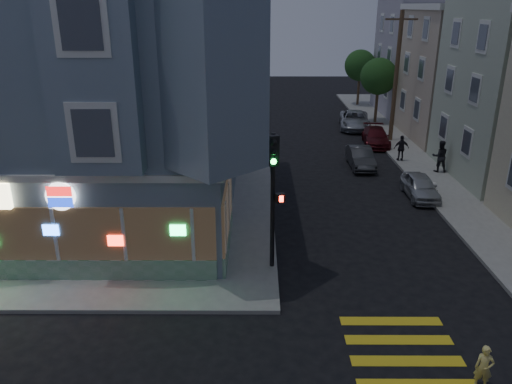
{
  "coord_description": "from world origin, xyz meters",
  "views": [
    {
      "loc": [
        2.27,
        -11.78,
        9.43
      ],
      "look_at": [
        2.19,
        6.45,
        2.59
      ],
      "focal_mm": 35.0,
      "sensor_mm": 36.0,
      "label": 1
    }
  ],
  "objects_px": {
    "street_tree_near": "(379,77)",
    "running_child": "(484,368)",
    "street_tree_far": "(360,65)",
    "utility_pole": "(396,75)",
    "parked_car_a": "(420,187)",
    "parked_car_b": "(361,158)",
    "traffic_signal": "(274,180)",
    "pedestrian_b": "(401,148)",
    "fire_hydrant": "(433,189)",
    "parked_car_c": "(376,137)",
    "parked_car_d": "(354,120)",
    "pedestrian_a": "(440,156)"
  },
  "relations": [
    {
      "from": "street_tree_far",
      "to": "pedestrian_b",
      "type": "xyz_separation_m",
      "value": [
        -0.85,
        -19.25,
        -2.98
      ]
    },
    {
      "from": "street_tree_far",
      "to": "fire_hydrant",
      "type": "bearing_deg",
      "value": -92.01
    },
    {
      "from": "utility_pole",
      "to": "parked_car_b",
      "type": "bearing_deg",
      "value": -118.7
    },
    {
      "from": "street_tree_near",
      "to": "traffic_signal",
      "type": "xyz_separation_m",
      "value": [
        -9.38,
        -25.13,
        -0.29
      ]
    },
    {
      "from": "utility_pole",
      "to": "parked_car_c",
      "type": "height_order",
      "value": "utility_pole"
    },
    {
      "from": "street_tree_far",
      "to": "traffic_signal",
      "type": "xyz_separation_m",
      "value": [
        -9.38,
        -33.13,
        -0.29
      ]
    },
    {
      "from": "parked_car_b",
      "to": "parked_car_d",
      "type": "height_order",
      "value": "parked_car_d"
    },
    {
      "from": "pedestrian_a",
      "to": "fire_hydrant",
      "type": "xyz_separation_m",
      "value": [
        -1.7,
        -4.21,
        -0.52
      ]
    },
    {
      "from": "running_child",
      "to": "parked_car_a",
      "type": "xyz_separation_m",
      "value": [
        2.57,
        13.86,
        -0.02
      ]
    },
    {
      "from": "parked_car_b",
      "to": "fire_hydrant",
      "type": "height_order",
      "value": "parked_car_b"
    },
    {
      "from": "pedestrian_b",
      "to": "fire_hydrant",
      "type": "distance_m",
      "value": 6.47
    },
    {
      "from": "parked_car_a",
      "to": "parked_car_b",
      "type": "distance_m",
      "value": 5.61
    },
    {
      "from": "parked_car_b",
      "to": "parked_car_d",
      "type": "bearing_deg",
      "value": 81.88
    },
    {
      "from": "pedestrian_b",
      "to": "parked_car_d",
      "type": "distance_m",
      "value": 9.52
    },
    {
      "from": "utility_pole",
      "to": "street_tree_near",
      "type": "xyz_separation_m",
      "value": [
        0.2,
        6.0,
        -0.86
      ]
    },
    {
      "from": "street_tree_near",
      "to": "parked_car_b",
      "type": "bearing_deg",
      "value": -106.43
    },
    {
      "from": "pedestrian_a",
      "to": "fire_hydrant",
      "type": "bearing_deg",
      "value": 70.37
    },
    {
      "from": "pedestrian_a",
      "to": "parked_car_d",
      "type": "distance_m",
      "value": 12.04
    },
    {
      "from": "street_tree_near",
      "to": "running_child",
      "type": "relative_size",
      "value": 4.2
    },
    {
      "from": "parked_car_c",
      "to": "traffic_signal",
      "type": "bearing_deg",
      "value": -107.79
    },
    {
      "from": "running_child",
      "to": "pedestrian_a",
      "type": "height_order",
      "value": "pedestrian_a"
    },
    {
      "from": "street_tree_near",
      "to": "traffic_signal",
      "type": "bearing_deg",
      "value": -110.47
    },
    {
      "from": "running_child",
      "to": "parked_car_c",
      "type": "bearing_deg",
      "value": 102.52
    },
    {
      "from": "parked_car_d",
      "to": "utility_pole",
      "type": "bearing_deg",
      "value": -58.4
    },
    {
      "from": "utility_pole",
      "to": "parked_car_d",
      "type": "xyz_separation_m",
      "value": [
        -1.9,
        4.19,
        -4.1
      ]
    },
    {
      "from": "street_tree_near",
      "to": "running_child",
      "type": "xyz_separation_m",
      "value": [
        -4.07,
        -31.27,
        -3.3
      ]
    },
    {
      "from": "utility_pole",
      "to": "parked_car_a",
      "type": "distance_m",
      "value": 12.22
    },
    {
      "from": "pedestrian_a",
      "to": "parked_car_b",
      "type": "relative_size",
      "value": 0.5
    },
    {
      "from": "parked_car_b",
      "to": "traffic_signal",
      "type": "height_order",
      "value": "traffic_signal"
    },
    {
      "from": "running_child",
      "to": "parked_car_b",
      "type": "distance_m",
      "value": 19.06
    },
    {
      "from": "utility_pole",
      "to": "parked_car_c",
      "type": "relative_size",
      "value": 2.12
    },
    {
      "from": "parked_car_b",
      "to": "traffic_signal",
      "type": "bearing_deg",
      "value": -113.99
    },
    {
      "from": "street_tree_far",
      "to": "traffic_signal",
      "type": "relative_size",
      "value": 1.03
    },
    {
      "from": "street_tree_near",
      "to": "parked_car_d",
      "type": "bearing_deg",
      "value": -139.2
    },
    {
      "from": "utility_pole",
      "to": "fire_hydrant",
      "type": "xyz_separation_m",
      "value": [
        -0.7,
        -11.7,
        -4.23
      ]
    },
    {
      "from": "pedestrian_b",
      "to": "traffic_signal",
      "type": "xyz_separation_m",
      "value": [
        -8.53,
        -13.88,
        2.68
      ]
    },
    {
      "from": "traffic_signal",
      "to": "running_child",
      "type": "bearing_deg",
      "value": -69.77
    },
    {
      "from": "parked_car_c",
      "to": "parked_car_b",
      "type": "bearing_deg",
      "value": -106.28
    },
    {
      "from": "street_tree_near",
      "to": "parked_car_a",
      "type": "relative_size",
      "value": 1.49
    },
    {
      "from": "street_tree_far",
      "to": "parked_car_c",
      "type": "height_order",
      "value": "street_tree_far"
    },
    {
      "from": "parked_car_a",
      "to": "parked_car_d",
      "type": "relative_size",
      "value": 0.71
    },
    {
      "from": "utility_pole",
      "to": "street_tree_far",
      "type": "xyz_separation_m",
      "value": [
        0.2,
        14.0,
        -0.86
      ]
    },
    {
      "from": "street_tree_near",
      "to": "parked_car_d",
      "type": "relative_size",
      "value": 1.06
    },
    {
      "from": "utility_pole",
      "to": "parked_car_b",
      "type": "relative_size",
      "value": 2.39
    },
    {
      "from": "street_tree_far",
      "to": "running_child",
      "type": "height_order",
      "value": "street_tree_far"
    },
    {
      "from": "street_tree_near",
      "to": "parked_car_a",
      "type": "xyz_separation_m",
      "value": [
        -1.5,
        -17.41,
        -3.33
      ]
    },
    {
      "from": "street_tree_near",
      "to": "street_tree_far",
      "type": "bearing_deg",
      "value": 90.0
    },
    {
      "from": "utility_pole",
      "to": "parked_car_a",
      "type": "height_order",
      "value": "utility_pole"
    },
    {
      "from": "fire_hydrant",
      "to": "street_tree_near",
      "type": "bearing_deg",
      "value": 87.09
    },
    {
      "from": "pedestrian_b",
      "to": "parked_car_b",
      "type": "height_order",
      "value": "pedestrian_b"
    }
  ]
}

